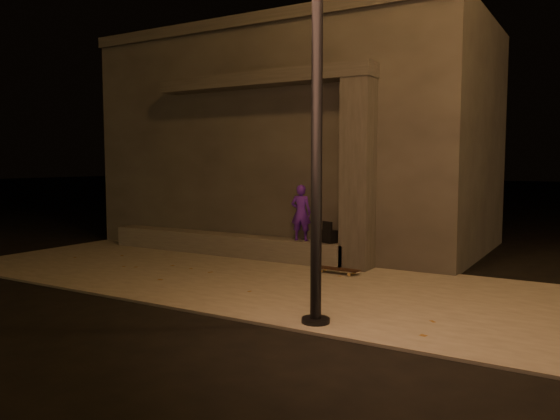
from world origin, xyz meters
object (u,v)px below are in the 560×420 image
Objects in this scene: backpack at (329,235)px; skateboard at (337,269)px; column at (358,175)px; skateboarder at (301,213)px.

skateboard is (0.48, -0.65, -0.52)m from backpack.
column reaches higher than backpack.
backpack reaches higher than skateboard.
column is at bearing 168.38° from skateboarder.
skateboarder is 2.64× the size of backpack.
backpack is (-0.60, 0.00, -1.20)m from column.
skateboard is (1.11, -0.65, -0.94)m from skateboarder.
column reaches higher than skateboard.
backpack is 0.96m from skateboard.
column is at bearing 81.23° from skateboard.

